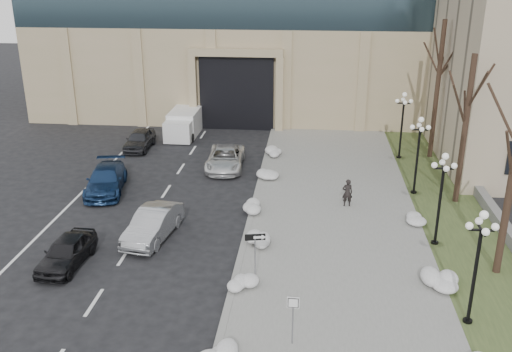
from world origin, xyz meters
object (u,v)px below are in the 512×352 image
at_px(car_e, 139,140).
at_px(one_way_sign, 259,243).
at_px(lamppost_c, 419,145).
at_px(lamppost_a, 478,253).
at_px(lamppost_b, 442,187).
at_px(lamppost_d, 403,117).
at_px(keep_sign, 293,311).
at_px(car_c, 106,180).
at_px(car_d, 225,158).
at_px(pedestrian, 347,193).
at_px(car_a, 67,252).
at_px(car_b, 153,224).
at_px(box_truck, 185,123).

xyz_separation_m(car_e, one_way_sign, (10.52, -17.96, 1.30)).
bearing_deg(lamppost_c, lamppost_a, -90.00).
relative_size(lamppost_b, lamppost_d, 1.00).
bearing_deg(lamppost_d, keep_sign, -107.16).
bearing_deg(car_c, keep_sign, -59.97).
relative_size(car_d, keep_sign, 2.47).
relative_size(pedestrian, one_way_sign, 0.66).
relative_size(car_a, one_way_sign, 1.63).
relative_size(car_d, car_e, 1.22).
bearing_deg(car_d, lamppost_a, -56.78).
height_order(car_b, box_truck, box_truck).
xyz_separation_m(car_b, keep_sign, (7.26, -7.91, 0.75)).
relative_size(car_c, keep_sign, 2.49).
height_order(pedestrian, lamppost_a, lamppost_a).
bearing_deg(lamppost_d, car_d, -165.49).
relative_size(car_d, lamppost_b, 1.07).
bearing_deg(pedestrian, car_c, -10.12).
bearing_deg(one_way_sign, car_c, 125.07).
bearing_deg(car_c, lamppost_b, -26.31).
height_order(car_a, lamppost_a, lamppost_a).
distance_m(car_c, box_truck, 12.62).
xyz_separation_m(car_d, car_e, (-6.92, 3.55, 0.00)).
height_order(car_a, car_c, car_c).
relative_size(car_d, box_truck, 0.83).
bearing_deg(car_e, box_truck, 57.91).
xyz_separation_m(box_truck, lamppost_c, (16.24, -11.12, 2.13)).
distance_m(car_a, pedestrian, 15.17).
xyz_separation_m(box_truck, lamppost_d, (16.24, -4.62, 2.13)).
distance_m(car_d, car_e, 7.78).
bearing_deg(car_a, car_e, 98.68).
relative_size(car_a, keep_sign, 1.93).
bearing_deg(car_e, car_d, -27.85).
height_order(car_c, lamppost_a, lamppost_a).
distance_m(car_b, car_c, 7.30).
bearing_deg(keep_sign, box_truck, 112.67).
height_order(car_c, car_e, car_c).
bearing_deg(pedestrian, lamppost_c, -155.79).
distance_m(keep_sign, lamppost_d, 22.56).
xyz_separation_m(car_c, keep_sign, (11.73, -13.69, 0.77)).
distance_m(car_d, lamppost_c, 12.56).
xyz_separation_m(car_a, car_e, (-1.67, 17.12, 0.03)).
distance_m(box_truck, one_way_sign, 23.52).
bearing_deg(keep_sign, car_a, 157.52).
bearing_deg(car_e, lamppost_a, -47.49).
bearing_deg(car_c, one_way_sign, -54.20).
relative_size(car_b, car_e, 1.10).
bearing_deg(car_d, car_c, -146.48).
height_order(car_d, lamppost_b, lamppost_b).
height_order(car_d, lamppost_d, lamppost_d).
height_order(pedestrian, lamppost_d, lamppost_d).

